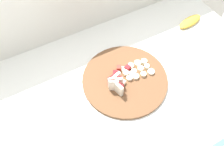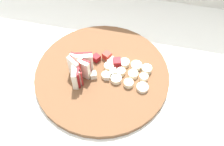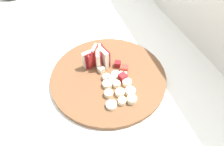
# 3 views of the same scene
# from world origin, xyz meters

# --- Properties ---
(tiled_countertop) EXTENTS (1.49, 0.78, 0.89)m
(tiled_countertop) POSITION_xyz_m (0.00, -0.00, 0.44)
(tiled_countertop) COLOR silver
(tiled_countertop) RESTS_ON ground
(tile_backsplash) EXTENTS (2.40, 0.04, 1.28)m
(tile_backsplash) POSITION_xyz_m (0.00, 0.41, 0.64)
(tile_backsplash) COLOR silver
(tile_backsplash) RESTS_ON ground
(cutting_board) EXTENTS (0.36, 0.36, 0.01)m
(cutting_board) POSITION_xyz_m (0.11, 0.04, 0.89)
(cutting_board) COLOR brown
(cutting_board) RESTS_ON tiled_countertop
(apple_wedge_fan) EXTENTS (0.06, 0.08, 0.06)m
(apple_wedge_fan) POSITION_xyz_m (0.05, 0.02, 0.92)
(apple_wedge_fan) COLOR maroon
(apple_wedge_fan) RESTS_ON cutting_board
(apple_dice_pile) EXTENTS (0.08, 0.10, 0.02)m
(apple_dice_pile) POSITION_xyz_m (0.12, 0.06, 0.90)
(apple_dice_pile) COLOR maroon
(apple_dice_pile) RESTS_ON cutting_board
(banana_slice_rows) EXTENTS (0.13, 0.10, 0.02)m
(banana_slice_rows) POSITION_xyz_m (0.18, 0.05, 0.90)
(banana_slice_rows) COLOR beige
(banana_slice_rows) RESTS_ON cutting_board
(banana_peel) EXTENTS (0.15, 0.08, 0.02)m
(banana_peel) POSITION_xyz_m (0.57, 0.18, 0.89)
(banana_peel) COLOR gold
(banana_peel) RESTS_ON tiled_countertop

